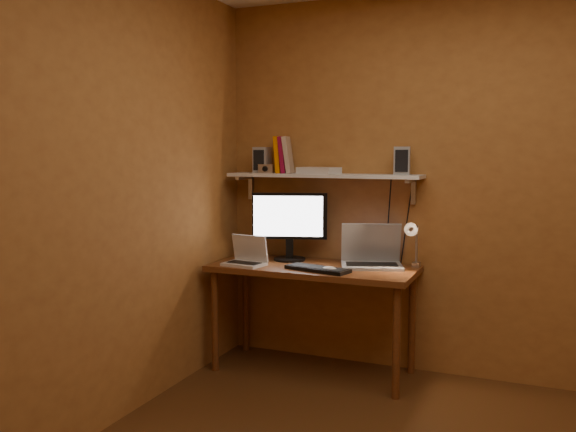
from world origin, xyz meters
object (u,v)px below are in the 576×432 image
at_px(netbook, 247,257).
at_px(mouse, 329,269).
at_px(desk, 313,278).
at_px(wall_shelf, 323,176).
at_px(speaker_right, 402,161).
at_px(router, 319,170).
at_px(monitor, 290,223).
at_px(laptop, 371,255).
at_px(shelf_camera, 266,169).
at_px(desk_lamp, 413,238).
at_px(keyboard, 318,269).
at_px(speaker_left, 262,160).

relative_size(netbook, mouse, 2.81).
bearing_deg(desk, wall_shelf, 90.00).
bearing_deg(desk, speaker_right, 19.93).
bearing_deg(router, monitor, -162.76).
bearing_deg(laptop, router, 152.82).
bearing_deg(desk, shelf_camera, 162.17).
distance_m(monitor, speaker_right, 0.91).
xyz_separation_m(laptop, desk_lamp, (0.29, -0.02, 0.13)).
bearing_deg(netbook, keyboard, 6.26).
height_order(netbook, speaker_right, speaker_right).
bearing_deg(mouse, laptop, 69.33).
height_order(wall_shelf, shelf_camera, shelf_camera).
height_order(desk, speaker_right, speaker_right).
bearing_deg(desk_lamp, keyboard, -153.96).
xyz_separation_m(speaker_left, speaker_right, (1.03, 0.02, -0.00)).
bearing_deg(speaker_right, netbook, -169.32).
distance_m(shelf_camera, router, 0.39).
xyz_separation_m(wall_shelf, desk_lamp, (0.66, -0.07, -0.40)).
relative_size(netbook, router, 1.08).
height_order(mouse, desk_lamp, desk_lamp).
bearing_deg(wall_shelf, netbook, -141.99).
relative_size(wall_shelf, keyboard, 3.19).
relative_size(wall_shelf, shelf_camera, 12.54).
relative_size(desk_lamp, speaker_left, 1.99).
bearing_deg(shelf_camera, speaker_right, 3.95).
bearing_deg(desk_lamp, laptop, 176.82).
xyz_separation_m(keyboard, speaker_right, (0.47, 0.35, 0.71)).
distance_m(wall_shelf, router, 0.05).
xyz_separation_m(speaker_right, shelf_camera, (-0.98, -0.07, -0.06)).
distance_m(wall_shelf, shelf_camera, 0.43).
distance_m(speaker_left, router, 0.44).
bearing_deg(speaker_right, shelf_camera, 175.29).
xyz_separation_m(desk, speaker_right, (0.56, 0.20, 0.80)).
xyz_separation_m(monitor, keyboard, (0.32, -0.29, -0.26)).
xyz_separation_m(desk, keyboard, (0.09, -0.15, 0.10)).
bearing_deg(speaker_left, keyboard, -29.46).
distance_m(mouse, desk_lamp, 0.60).
distance_m(desk_lamp, shelf_camera, 1.17).
xyz_separation_m(mouse, speaker_left, (-0.65, 0.35, 0.70)).
distance_m(keyboard, speaker_left, 0.96).
height_order(monitor, laptop, monitor).
relative_size(mouse, desk_lamp, 0.28).
xyz_separation_m(netbook, keyboard, (0.52, -0.01, -0.04)).
height_order(netbook, keyboard, netbook).
bearing_deg(speaker_right, monitor, 176.15).
height_order(monitor, shelf_camera, shelf_camera).
bearing_deg(keyboard, monitor, 151.94).
xyz_separation_m(keyboard, shelf_camera, (-0.51, 0.29, 0.65)).
distance_m(netbook, router, 0.79).
relative_size(netbook, speaker_right, 1.56).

